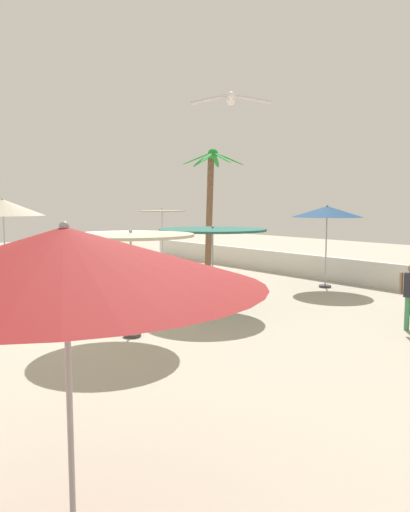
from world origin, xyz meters
TOP-DOWN VIEW (x-y plane):
  - ground_plane at (0.00, 0.00)m, footprint 56.00×56.00m
  - boundary_wall at (0.00, 9.95)m, footprint 25.20×0.30m
  - patio_umbrella_0 at (0.64, 8.43)m, footprint 2.49×2.49m
  - patio_umbrella_1 at (2.15, -0.24)m, footprint 2.81×2.81m
  - patio_umbrella_2 at (-5.03, -0.99)m, footprint 2.66×2.66m
  - patio_umbrella_3 at (-7.17, 6.52)m, footprint 2.11×2.11m
  - patio_umbrella_4 at (0.99, 2.99)m, footprint 3.02×3.02m
  - patio_umbrella_5 at (7.93, -3.99)m, footprint 3.14×3.14m
  - palm_tree_1 at (-4.16, 6.97)m, footprint 2.54×2.24m
  - lounge_chair_1 at (-2.72, 1.87)m, footprint 1.51×1.87m
  - seagull_0 at (6.37, -0.98)m, footprint 0.81×0.94m

SIDE VIEW (x-z plane):
  - ground_plane at x=0.00m, z-range 0.00..0.00m
  - lounge_chair_1 at x=-2.72m, z-range -0.03..0.81m
  - boundary_wall at x=0.00m, z-range 0.00..0.92m
  - patio_umbrella_4 at x=0.99m, z-range 0.98..3.35m
  - patio_umbrella_1 at x=2.15m, z-range 1.01..3.42m
  - patio_umbrella_3 at x=-7.17m, z-range 1.13..3.93m
  - patio_umbrella_5 at x=7.93m, z-range 1.13..3.96m
  - patio_umbrella_0 at x=0.64m, z-range 1.21..4.17m
  - patio_umbrella_2 at x=-5.03m, z-range 1.27..4.43m
  - palm_tree_1 at x=-4.16m, z-range 0.68..5.90m
  - seagull_0 at x=6.37m, z-range 4.31..4.46m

